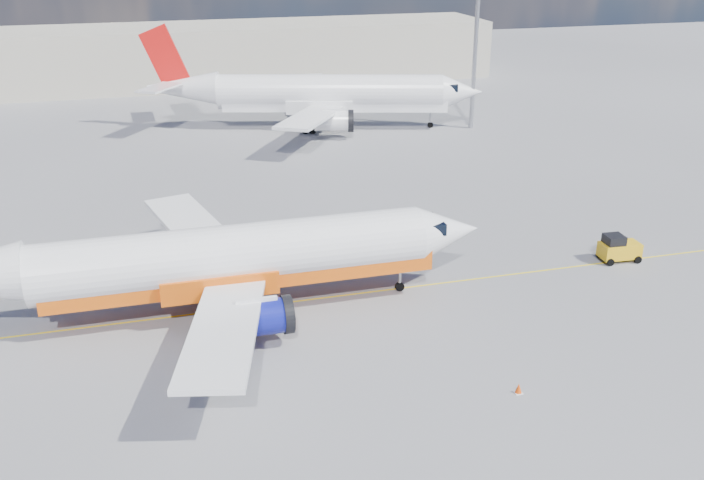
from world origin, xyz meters
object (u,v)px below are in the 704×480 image
object	(u,v)px
gse_tug	(618,248)
traffic_cone	(519,388)
second_jet	(319,94)
main_jet	(215,260)

from	to	relation	value
gse_tug	traffic_cone	bearing A→B (deg)	-133.76
second_jet	gse_tug	size ratio (longest dim) A/B	13.78
second_jet	gse_tug	bearing A→B (deg)	-59.72
gse_tug	main_jet	bearing A→B (deg)	-175.50
second_jet	gse_tug	world-z (taller)	second_jet
traffic_cone	main_jet	bearing A→B (deg)	136.29
second_jet	traffic_cone	size ratio (longest dim) A/B	70.18
main_jet	traffic_cone	world-z (taller)	main_jet
second_jet	traffic_cone	bearing A→B (deg)	-77.37
main_jet	second_jet	distance (m)	45.18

